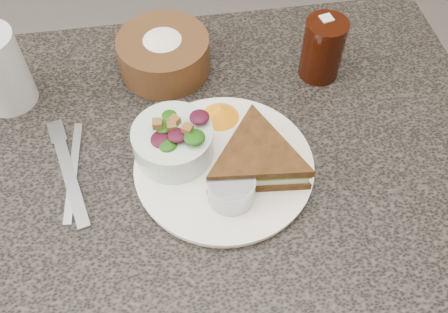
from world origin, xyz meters
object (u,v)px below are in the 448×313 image
at_px(dressing_ramekin, 231,189).
at_px(dining_table, 193,270).
at_px(cola_glass, 323,46).
at_px(sandwich, 257,159).
at_px(bread_basket, 163,49).
at_px(salad_bowl, 173,138).
at_px(dinner_plate, 224,166).

bearing_deg(dressing_ramekin, dining_table, 133.83).
xyz_separation_m(dressing_ramekin, cola_glass, (0.19, 0.23, 0.03)).
distance_m(sandwich, bread_basket, 0.27).
bearing_deg(bread_basket, dressing_ramekin, -76.47).
bearing_deg(salad_bowl, cola_glass, 28.45).
relative_size(dining_table, dressing_ramekin, 15.00).
xyz_separation_m(salad_bowl, dressing_ramekin, (0.07, -0.09, -0.01)).
xyz_separation_m(dining_table, salad_bowl, (-0.01, 0.02, 0.42)).
distance_m(dining_table, bread_basket, 0.47).
bearing_deg(sandwich, dining_table, 172.99).
height_order(dinner_plate, dressing_ramekin, dressing_ramekin).
xyz_separation_m(dining_table, dressing_ramekin, (0.06, -0.07, 0.41)).
bearing_deg(dining_table, salad_bowl, 105.69).
bearing_deg(dinner_plate, dressing_ramekin, -88.90).
bearing_deg(dinner_plate, sandwich, -17.70).
relative_size(dressing_ramekin, cola_glass, 0.56).
height_order(bread_basket, cola_glass, cola_glass).
bearing_deg(sandwich, dressing_ramekin, -130.25).
height_order(sandwich, dressing_ramekin, sandwich).
bearing_deg(salad_bowl, sandwich, -22.23).
height_order(sandwich, salad_bowl, salad_bowl).
bearing_deg(cola_glass, bread_basket, 168.80).
xyz_separation_m(dining_table, cola_glass, (0.26, 0.17, 0.43)).
relative_size(dinner_plate, salad_bowl, 2.21).
xyz_separation_m(sandwich, salad_bowl, (-0.12, 0.05, 0.01)).
bearing_deg(dining_table, cola_glass, 32.84).
distance_m(dining_table, salad_bowl, 0.42).
bearing_deg(dinner_plate, cola_glass, 42.28).
bearing_deg(sandwich, salad_bowl, 163.27).
height_order(dressing_ramekin, cola_glass, cola_glass).
height_order(dinner_plate, bread_basket, bread_basket).
relative_size(dining_table, sandwich, 5.84).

